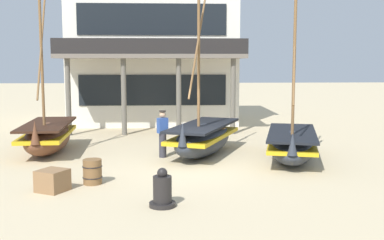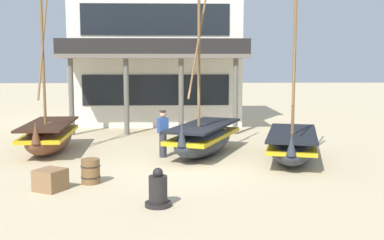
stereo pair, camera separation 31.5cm
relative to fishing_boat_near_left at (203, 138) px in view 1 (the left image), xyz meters
The scene contains 9 objects.
ground_plane 2.00m from the fishing_boat_near_left, 103.95° to the right, with size 120.00×120.00×0.00m, color #CCB78E.
fishing_boat_near_left is the anchor object (origin of this frame).
fishing_boat_centre_large 5.84m from the fishing_boat_near_left, behind, with size 1.79×4.38×5.76m.
fishing_boat_far_right 3.18m from the fishing_boat_near_left, 20.19° to the right, with size 2.66×4.77×5.77m.
fisherman_by_hull 1.53m from the fishing_boat_near_left, 166.86° to the right, with size 0.42×0.37×1.68m.
capstan_winch 6.29m from the fishing_boat_near_left, 103.20° to the right, with size 0.63×0.63×0.93m.
wooden_barrel 5.22m from the fishing_boat_near_left, 130.85° to the right, with size 0.56×0.56×0.70m.
cargo_crate 6.36m from the fishing_boat_near_left, 133.18° to the right, with size 0.69×0.69×0.57m, color olive.
harbor_building_main 10.73m from the fishing_boat_near_left, 101.47° to the left, with size 9.26×8.68×7.40m.
Camera 1 is at (-0.85, -15.10, 3.41)m, focal length 44.09 mm.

